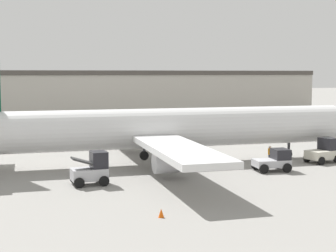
{
  "coord_description": "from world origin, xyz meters",
  "views": [
    {
      "loc": [
        -17.27,
        -46.05,
        8.75
      ],
      "look_at": [
        0.0,
        0.0,
        3.64
      ],
      "focal_mm": 55.0,
      "sensor_mm": 36.0,
      "label": 1
    }
  ],
  "objects_px": {
    "safety_cone_near": "(161,213)",
    "pushback_tug": "(324,151)",
    "belt_loader_truck": "(92,170)",
    "ground_crew_worker": "(270,154)",
    "airplane": "(158,129)",
    "baggage_tug": "(274,160)"
  },
  "relations": [
    {
      "from": "belt_loader_truck",
      "to": "baggage_tug",
      "type": "bearing_deg",
      "value": -0.59
    },
    {
      "from": "ground_crew_worker",
      "to": "belt_loader_truck",
      "type": "distance_m",
      "value": 18.72
    },
    {
      "from": "safety_cone_near",
      "to": "baggage_tug",
      "type": "bearing_deg",
      "value": 35.73
    },
    {
      "from": "baggage_tug",
      "to": "belt_loader_truck",
      "type": "bearing_deg",
      "value": -172.05
    },
    {
      "from": "safety_cone_near",
      "to": "belt_loader_truck",
      "type": "bearing_deg",
      "value": 100.52
    },
    {
      "from": "airplane",
      "to": "ground_crew_worker",
      "type": "distance_m",
      "value": 11.18
    },
    {
      "from": "ground_crew_worker",
      "to": "baggage_tug",
      "type": "height_order",
      "value": "baggage_tug"
    },
    {
      "from": "belt_loader_truck",
      "to": "ground_crew_worker",
      "type": "bearing_deg",
      "value": 11.24
    },
    {
      "from": "baggage_tug",
      "to": "pushback_tug",
      "type": "xyz_separation_m",
      "value": [
        6.98,
        2.11,
        0.16
      ]
    },
    {
      "from": "airplane",
      "to": "ground_crew_worker",
      "type": "xyz_separation_m",
      "value": [
        10.4,
        -3.23,
        -2.52
      ]
    },
    {
      "from": "airplane",
      "to": "pushback_tug",
      "type": "distance_m",
      "value": 16.4
    },
    {
      "from": "airplane",
      "to": "belt_loader_truck",
      "type": "bearing_deg",
      "value": -134.06
    },
    {
      "from": "ground_crew_worker",
      "to": "safety_cone_near",
      "type": "relative_size",
      "value": 2.96
    },
    {
      "from": "belt_loader_truck",
      "to": "safety_cone_near",
      "type": "relative_size",
      "value": 5.02
    },
    {
      "from": "airplane",
      "to": "baggage_tug",
      "type": "height_order",
      "value": "airplane"
    },
    {
      "from": "pushback_tug",
      "to": "baggage_tug",
      "type": "bearing_deg",
      "value": -173.77
    },
    {
      "from": "airplane",
      "to": "belt_loader_truck",
      "type": "height_order",
      "value": "airplane"
    },
    {
      "from": "ground_crew_worker",
      "to": "belt_loader_truck",
      "type": "xyz_separation_m",
      "value": [
        -18.35,
        -3.69,
        0.33
      ]
    },
    {
      "from": "safety_cone_near",
      "to": "pushback_tug",
      "type": "bearing_deg",
      "value": 30.28
    },
    {
      "from": "ground_crew_worker",
      "to": "belt_loader_truck",
      "type": "height_order",
      "value": "belt_loader_truck"
    },
    {
      "from": "baggage_tug",
      "to": "belt_loader_truck",
      "type": "xyz_separation_m",
      "value": [
        -16.44,
        0.14,
        0.25
      ]
    },
    {
      "from": "belt_loader_truck",
      "to": "safety_cone_near",
      "type": "height_order",
      "value": "belt_loader_truck"
    }
  ]
}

